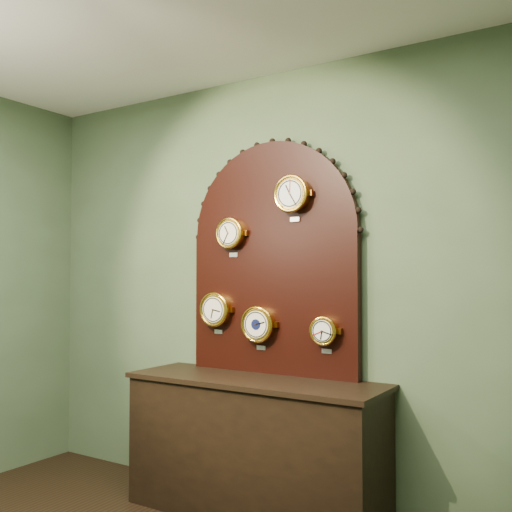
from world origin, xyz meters
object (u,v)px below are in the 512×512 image
Objects in this scene: shop_counter at (254,449)px; arabic_clock at (292,194)px; tide_clock at (324,331)px; display_board at (272,250)px; roman_clock at (231,233)px; barometer at (258,324)px; hygrometer at (216,309)px.

shop_counter is 5.55× the size of arabic_clock.
arabic_clock is 1.26× the size of tide_clock.
display_board is 0.31m from roman_clock.
shop_counter is 0.84m from tide_clock.
display_board is 0.49m from barometer.
tide_clock is at bearing 0.21° from barometer.
shop_counter is 1.38m from roman_clock.
display_board is at bearing 9.36° from hygrometer.
barometer is (0.34, -0.00, -0.08)m from hygrometer.
display_board is 0.64m from tide_clock.
roman_clock is 0.90× the size of arabic_clock.
tide_clock is (0.47, 0.00, -0.02)m from barometer.
roman_clock is at bearing 179.79° from barometer.
roman_clock reaches higher than tide_clock.
arabic_clock is at bearing -0.01° from hygrometer.
tide_clock is (0.40, 0.15, 0.73)m from shop_counter.
tide_clock is at bearing 0.11° from hygrometer.
hygrometer is 0.35m from barometer.
hygrometer is at bearing -170.64° from display_board.
roman_clock is 0.92m from tide_clock.
barometer reaches higher than shop_counter.
display_board is 5.31× the size of arabic_clock.
roman_clock is 1.14× the size of tide_clock.
display_board is (0.00, 0.22, 1.23)m from shop_counter.
display_board reaches higher than barometer.
arabic_clock is at bearing 39.89° from shop_counter.
display_board is 5.33× the size of barometer.
barometer reaches higher than tide_clock.
arabic_clock is 1.02× the size of hygrometer.
display_board reaches higher than tide_clock.
barometer is at bearing 113.09° from shop_counter.
tide_clock is at bearing -9.25° from display_board.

